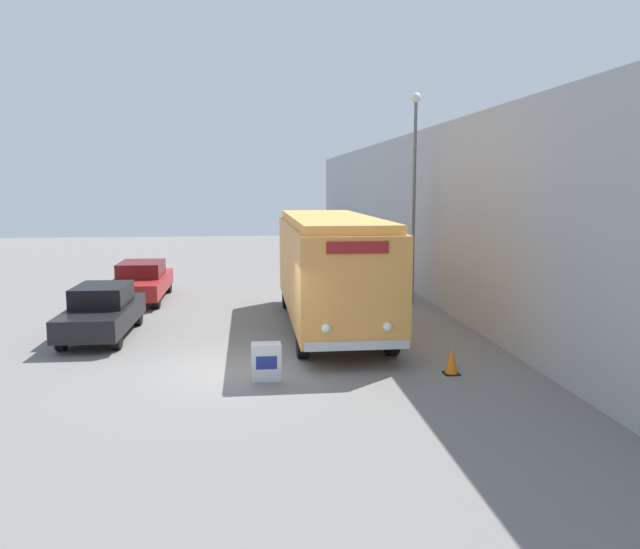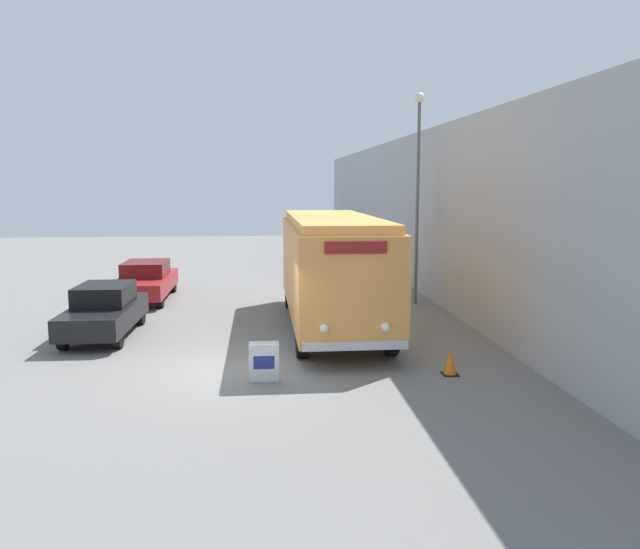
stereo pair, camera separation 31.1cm
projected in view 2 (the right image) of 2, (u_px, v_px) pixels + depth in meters
ground_plane at (245, 370)px, 14.95m from camera, size 80.00×80.00×0.00m
building_wall_right at (427, 213)px, 25.01m from camera, size 0.30×60.00×6.56m
vintage_bus at (332, 265)px, 19.17m from camera, size 2.65×9.56×3.47m
sign_board at (264, 363)px, 14.02m from camera, size 0.67×0.34×0.91m
streetlamp at (418, 172)px, 22.70m from camera, size 0.36×0.36×7.69m
parked_car_near at (104, 310)px, 18.28m from camera, size 1.79×4.40×1.52m
parked_car_mid at (146, 280)px, 24.05m from camera, size 1.86×4.78×1.48m
traffic_cone at (450, 362)px, 14.56m from camera, size 0.36×0.36×0.65m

